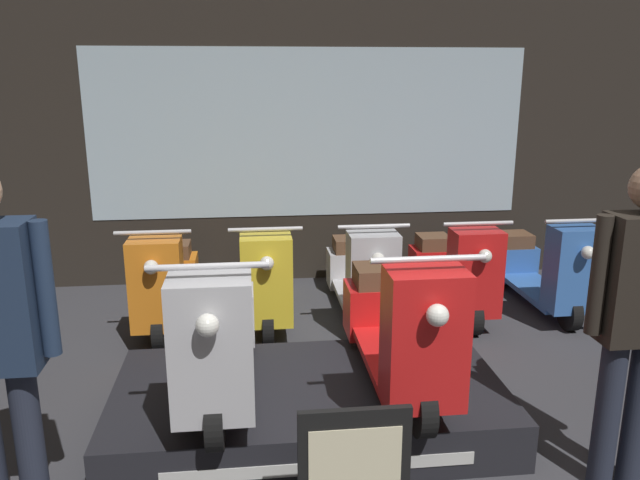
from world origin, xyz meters
The scene contains 11 objects.
shop_wall_back centered at (0.00, 3.88, 1.60)m, with size 8.06×0.09×3.20m.
display_platform centered at (-0.29, 0.91, 0.15)m, with size 2.39×1.25×0.29m.
scooter_display_left centered at (-0.83, 0.84, 0.67)m, with size 0.58×1.63×0.98m.
scooter_display_right centered at (0.24, 0.84, 0.67)m, with size 0.58×1.63×0.98m.
scooter_backrow_0 centered at (-1.37, 2.73, 0.38)m, with size 0.58×1.63×0.98m.
scooter_backrow_1 centered at (-0.51, 2.73, 0.38)m, with size 0.58×1.63×0.98m.
scooter_backrow_2 centered at (0.36, 2.73, 0.38)m, with size 0.58×1.63×0.98m.
scooter_backrow_3 centered at (1.22, 2.73, 0.38)m, with size 0.58×1.63×0.98m.
scooter_backrow_4 centered at (2.08, 2.73, 0.38)m, with size 0.58×1.63×0.98m.
person_right_browsing centered at (1.29, 0.17, 1.00)m, with size 0.53×0.23×1.73m.
price_sign_board centered at (-0.18, -0.11, 0.35)m, with size 0.52×0.04×0.70m.
Camera 1 is at (-0.62, -2.56, 2.14)m, focal length 35.00 mm.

